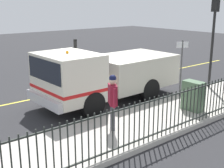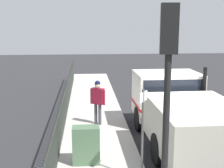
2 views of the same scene
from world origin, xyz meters
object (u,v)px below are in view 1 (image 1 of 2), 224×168
object	(u,v)px
utility_cabinet	(193,96)
work_truck	(101,73)
traffic_light_near	(214,21)
traffic_cone	(119,77)
worker_standing	(113,97)
street_sign	(182,62)

from	to	relation	value
utility_cabinet	work_truck	bearing A→B (deg)	-151.11
traffic_light_near	utility_cabinet	world-z (taller)	traffic_light_near
traffic_cone	utility_cabinet	bearing A→B (deg)	-9.15
traffic_light_near	utility_cabinet	xyz separation A→B (m)	(1.44, -3.23, -2.51)
traffic_cone	traffic_light_near	bearing A→B (deg)	32.29
worker_standing	utility_cabinet	xyz separation A→B (m)	(0.48, 3.47, -0.54)
worker_standing	work_truck	bearing A→B (deg)	-1.00
traffic_light_near	street_sign	xyz separation A→B (m)	(0.01, -2.18, -1.57)
work_truck	worker_standing	bearing A→B (deg)	147.88
work_truck	traffic_cone	distance (m)	3.42
utility_cabinet	traffic_cone	bearing A→B (deg)	170.85
work_truck	traffic_cone	size ratio (longest dim) A/B	9.87
work_truck	traffic_cone	bearing A→B (deg)	-53.98
worker_standing	traffic_light_near	bearing A→B (deg)	-51.56
utility_cabinet	traffic_light_near	bearing A→B (deg)	114.11
traffic_light_near	street_sign	bearing A→B (deg)	99.81
utility_cabinet	street_sign	distance (m)	2.01
work_truck	utility_cabinet	bearing A→B (deg)	-152.00
worker_standing	traffic_light_near	distance (m)	7.05
traffic_light_near	street_sign	size ratio (longest dim) A/B	1.81
work_truck	street_sign	world-z (taller)	work_truck
street_sign	traffic_cone	bearing A→B (deg)	-176.89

